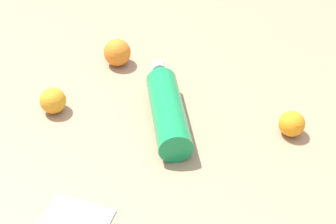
# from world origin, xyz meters

# --- Properties ---
(ground_plane) EXTENTS (2.40, 2.40, 0.00)m
(ground_plane) POSITION_xyz_m (0.00, 0.00, 0.00)
(ground_plane) COLOR #9E7F60
(water_bottle) EXTENTS (0.09, 0.32, 0.08)m
(water_bottle) POSITION_xyz_m (0.02, 0.01, 0.04)
(water_bottle) COLOR #198C4C
(water_bottle) RESTS_ON ground_plane
(orange_0) EXTENTS (0.07, 0.07, 0.07)m
(orange_0) POSITION_xyz_m (-0.09, 0.25, 0.04)
(orange_0) COLOR orange
(orange_0) RESTS_ON ground_plane
(orange_1) EXTENTS (0.06, 0.06, 0.06)m
(orange_1) POSITION_xyz_m (0.30, -0.08, 0.03)
(orange_1) COLOR orange
(orange_1) RESTS_ON ground_plane
(orange_2) EXTENTS (0.06, 0.06, 0.06)m
(orange_2) POSITION_xyz_m (-0.25, 0.06, 0.03)
(orange_2) COLOR orange
(orange_2) RESTS_ON ground_plane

